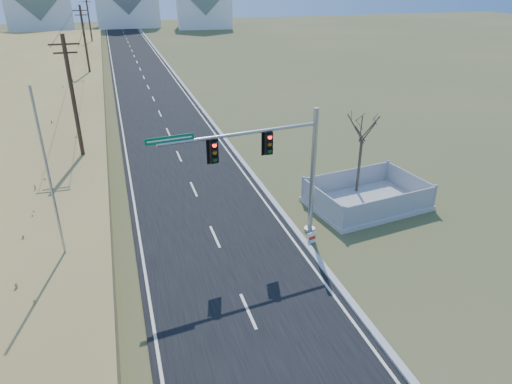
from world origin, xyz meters
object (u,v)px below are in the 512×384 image
(open_sign, at_px, (312,238))
(traffic_signal_mast, at_px, (280,164))
(flagpole, at_px, (56,209))
(fence_enclosure, at_px, (366,201))
(bare_tree, at_px, (363,126))

(open_sign, bearing_deg, traffic_signal_mast, 133.57)
(traffic_signal_mast, relative_size, open_sign, 13.43)
(traffic_signal_mast, xyz_separation_m, open_sign, (1.43, -0.96, -3.79))
(open_sign, bearing_deg, flagpole, 164.26)
(fence_enclosure, bearing_deg, bare_tree, 76.29)
(fence_enclosure, height_order, bare_tree, bare_tree)
(open_sign, distance_m, bare_tree, 7.69)
(fence_enclosure, distance_m, bare_tree, 4.32)
(fence_enclosure, distance_m, flagpole, 16.60)
(fence_enclosure, relative_size, bare_tree, 1.29)
(open_sign, xyz_separation_m, flagpole, (-11.42, 0.66, 3.08))
(traffic_signal_mast, height_order, flagpole, flagpole)
(open_sign, relative_size, bare_tree, 0.11)
(traffic_signal_mast, height_order, open_sign, traffic_signal_mast)
(flagpole, bearing_deg, fence_enclosure, 7.89)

